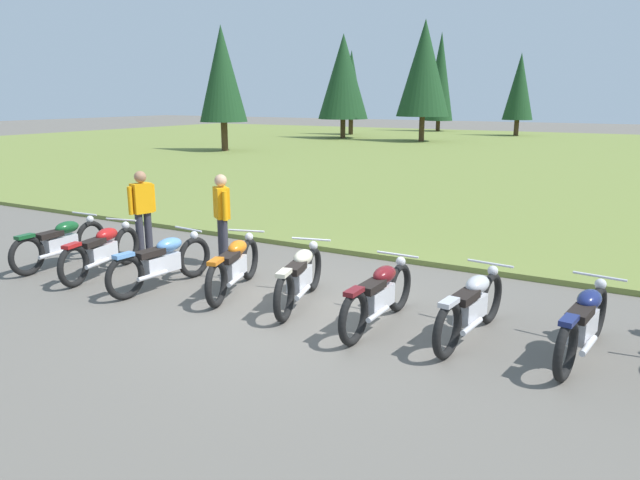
{
  "coord_description": "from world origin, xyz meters",
  "views": [
    {
      "loc": [
        4.29,
        -6.94,
        3.0
      ],
      "look_at": [
        0.0,
        0.6,
        0.9
      ],
      "focal_mm": 33.22,
      "sensor_mm": 36.0,
      "label": 1
    }
  ],
  "objects_px": {
    "motorcycle_sky_blue": "(162,261)",
    "motorcycle_orange": "(234,265)",
    "motorcycle_red": "(102,250)",
    "motorcycle_silver": "(471,306)",
    "motorcycle_cream": "(300,276)",
    "motorcycle_navy": "(584,323)",
    "motorcycle_british_green": "(61,242)",
    "motorcycle_maroon": "(379,295)",
    "rider_checking_bike": "(222,214)",
    "rider_with_back_turned": "(142,209)"
  },
  "relations": [
    {
      "from": "motorcycle_red",
      "to": "motorcycle_sky_blue",
      "type": "height_order",
      "value": "same"
    },
    {
      "from": "motorcycle_british_green",
      "to": "motorcycle_sky_blue",
      "type": "relative_size",
      "value": 1.0
    },
    {
      "from": "motorcycle_sky_blue",
      "to": "rider_with_back_turned",
      "type": "distance_m",
      "value": 2.03
    },
    {
      "from": "motorcycle_navy",
      "to": "rider_checking_bike",
      "type": "height_order",
      "value": "rider_checking_bike"
    },
    {
      "from": "motorcycle_red",
      "to": "motorcycle_maroon",
      "type": "xyz_separation_m",
      "value": [
        5.11,
        0.19,
        0.0
      ]
    },
    {
      "from": "motorcycle_maroon",
      "to": "motorcycle_sky_blue",
      "type": "bearing_deg",
      "value": -177.0
    },
    {
      "from": "motorcycle_cream",
      "to": "motorcycle_maroon",
      "type": "distance_m",
      "value": 1.37
    },
    {
      "from": "motorcycle_cream",
      "to": "rider_checking_bike",
      "type": "relative_size",
      "value": 1.23
    },
    {
      "from": "motorcycle_sky_blue",
      "to": "rider_checking_bike",
      "type": "bearing_deg",
      "value": 88.97
    },
    {
      "from": "motorcycle_silver",
      "to": "rider_with_back_turned",
      "type": "relative_size",
      "value": 1.26
    },
    {
      "from": "motorcycle_british_green",
      "to": "motorcycle_cream",
      "type": "bearing_deg",
      "value": 4.21
    },
    {
      "from": "motorcycle_cream",
      "to": "motorcycle_navy",
      "type": "bearing_deg",
      "value": 0.8
    },
    {
      "from": "motorcycle_silver",
      "to": "motorcycle_cream",
      "type": "bearing_deg",
      "value": 179.44
    },
    {
      "from": "motorcycle_british_green",
      "to": "motorcycle_maroon",
      "type": "height_order",
      "value": "same"
    },
    {
      "from": "motorcycle_british_green",
      "to": "motorcycle_cream",
      "type": "distance_m",
      "value": 4.89
    },
    {
      "from": "motorcycle_silver",
      "to": "rider_checking_bike",
      "type": "height_order",
      "value": "rider_checking_bike"
    },
    {
      "from": "motorcycle_maroon",
      "to": "motorcycle_navy",
      "type": "relative_size",
      "value": 1.0
    },
    {
      "from": "motorcycle_sky_blue",
      "to": "motorcycle_maroon",
      "type": "xyz_separation_m",
      "value": [
        3.71,
        0.19,
        0.0
      ]
    },
    {
      "from": "motorcycle_british_green",
      "to": "motorcycle_maroon",
      "type": "relative_size",
      "value": 1.0
    },
    {
      "from": "motorcycle_red",
      "to": "motorcycle_silver",
      "type": "distance_m",
      "value": 6.31
    },
    {
      "from": "motorcycle_navy",
      "to": "motorcycle_red",
      "type": "bearing_deg",
      "value": -176.61
    },
    {
      "from": "rider_with_back_turned",
      "to": "rider_checking_bike",
      "type": "distance_m",
      "value": 1.65
    },
    {
      "from": "motorcycle_navy",
      "to": "motorcycle_cream",
      "type": "bearing_deg",
      "value": -179.2
    },
    {
      "from": "motorcycle_cream",
      "to": "motorcycle_maroon",
      "type": "xyz_separation_m",
      "value": [
        1.36,
        -0.21,
        0.0
      ]
    },
    {
      "from": "motorcycle_orange",
      "to": "motorcycle_maroon",
      "type": "distance_m",
      "value": 2.57
    },
    {
      "from": "motorcycle_orange",
      "to": "motorcycle_cream",
      "type": "distance_m",
      "value": 1.21
    },
    {
      "from": "motorcycle_british_green",
      "to": "motorcycle_cream",
      "type": "height_order",
      "value": "same"
    },
    {
      "from": "motorcycle_red",
      "to": "motorcycle_maroon",
      "type": "distance_m",
      "value": 5.12
    },
    {
      "from": "motorcycle_maroon",
      "to": "rider_checking_bike",
      "type": "bearing_deg",
      "value": 160.3
    },
    {
      "from": "motorcycle_red",
      "to": "rider_with_back_turned",
      "type": "relative_size",
      "value": 1.24
    },
    {
      "from": "motorcycle_orange",
      "to": "rider_checking_bike",
      "type": "bearing_deg",
      "value": 135.01
    },
    {
      "from": "motorcycle_red",
      "to": "motorcycle_silver",
      "type": "bearing_deg",
      "value": 3.37
    },
    {
      "from": "motorcycle_silver",
      "to": "rider_with_back_turned",
      "type": "xyz_separation_m",
      "value": [
        -6.48,
        0.78,
        0.51
      ]
    },
    {
      "from": "motorcycle_sky_blue",
      "to": "rider_checking_bike",
      "type": "height_order",
      "value": "rider_checking_bike"
    },
    {
      "from": "motorcycle_cream",
      "to": "rider_with_back_turned",
      "type": "distance_m",
      "value": 4.03
    },
    {
      "from": "motorcycle_orange",
      "to": "motorcycle_cream",
      "type": "relative_size",
      "value": 0.99
    },
    {
      "from": "motorcycle_cream",
      "to": "motorcycle_navy",
      "type": "distance_m",
      "value": 3.85
    },
    {
      "from": "motorcycle_sky_blue",
      "to": "motorcycle_silver",
      "type": "bearing_deg",
      "value": 4.44
    },
    {
      "from": "motorcycle_maroon",
      "to": "motorcycle_silver",
      "type": "distance_m",
      "value": 1.2
    },
    {
      "from": "motorcycle_orange",
      "to": "rider_checking_bike",
      "type": "relative_size",
      "value": 1.22
    },
    {
      "from": "motorcycle_silver",
      "to": "motorcycle_navy",
      "type": "distance_m",
      "value": 1.3
    },
    {
      "from": "motorcycle_sky_blue",
      "to": "motorcycle_silver",
      "type": "relative_size",
      "value": 1.0
    },
    {
      "from": "motorcycle_cream",
      "to": "rider_with_back_turned",
      "type": "bearing_deg",
      "value": 169.14
    },
    {
      "from": "motorcycle_red",
      "to": "motorcycle_sky_blue",
      "type": "relative_size",
      "value": 0.99
    },
    {
      "from": "motorcycle_british_green",
      "to": "motorcycle_navy",
      "type": "bearing_deg",
      "value": 2.71
    },
    {
      "from": "motorcycle_orange",
      "to": "motorcycle_silver",
      "type": "height_order",
      "value": "same"
    },
    {
      "from": "motorcycle_red",
      "to": "rider_checking_bike",
      "type": "relative_size",
      "value": 1.24
    },
    {
      "from": "motorcycle_navy",
      "to": "rider_with_back_turned",
      "type": "xyz_separation_m",
      "value": [
        -7.78,
        0.7,
        0.51
      ]
    },
    {
      "from": "motorcycle_sky_blue",
      "to": "motorcycle_orange",
      "type": "xyz_separation_m",
      "value": [
        1.14,
        0.4,
        0.0
      ]
    },
    {
      "from": "motorcycle_british_green",
      "to": "motorcycle_orange",
      "type": "distance_m",
      "value": 3.69
    }
  ]
}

